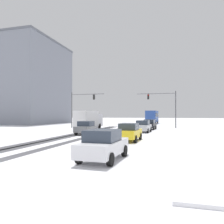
# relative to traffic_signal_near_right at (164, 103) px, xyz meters

# --- Properties ---
(wheel_track_left_lane) EXTENTS (0.86, 35.42, 0.01)m
(wheel_track_left_lane) POSITION_rel_traffic_signal_near_right_xyz_m (-7.52, -14.01, -4.47)
(wheel_track_left_lane) COLOR #4C4C51
(wheel_track_left_lane) RESTS_ON ground
(wheel_track_right_lane) EXTENTS (1.11, 35.42, 0.01)m
(wheel_track_right_lane) POSITION_rel_traffic_signal_near_right_xyz_m (-9.60, -14.01, -4.47)
(wheel_track_right_lane) COLOR #4C4C51
(wheel_track_right_lane) RESTS_ON ground
(wheel_track_center) EXTENTS (1.15, 35.42, 0.01)m
(wheel_track_center) POSITION_rel_traffic_signal_near_right_xyz_m (-10.42, -14.01, -4.47)
(wheel_track_center) COLOR #4C4C51
(wheel_track_center) RESTS_ON ground
(sidewalk_kerb_right) EXTENTS (4.00, 35.42, 0.12)m
(sidewalk_kerb_right) POSITION_rel_traffic_signal_near_right_xyz_m (3.28, -15.62, -4.41)
(sidewalk_kerb_right) COLOR white
(sidewalk_kerb_right) RESTS_ON ground
(traffic_signal_near_right) EXTENTS (6.74, 0.55, 6.50)m
(traffic_signal_near_right) POSITION_rel_traffic_signal_near_right_xyz_m (0.00, 0.00, 0.00)
(traffic_signal_near_right) COLOR #56565B
(traffic_signal_near_right) RESTS_ON ground
(traffic_signal_near_left) EXTENTS (6.38, 0.38, 6.50)m
(traffic_signal_near_left) POSITION_rel_traffic_signal_near_right_xyz_m (-14.89, -1.95, -0.02)
(traffic_signal_near_left) COLOR #56565B
(traffic_signal_near_left) RESTS_ON ground
(car_black_lead) EXTENTS (2.00, 4.18, 1.62)m
(car_black_lead) POSITION_rel_traffic_signal_near_right_xyz_m (-2.26, -2.99, -3.65)
(car_black_lead) COLOR black
(car_black_lead) RESTS_ON ground
(car_silver_second) EXTENTS (2.02, 4.19, 1.62)m
(car_silver_second) POSITION_rel_traffic_signal_near_right_xyz_m (-2.54, -9.08, -3.65)
(car_silver_second) COLOR #B7BABF
(car_silver_second) RESTS_ON ground
(car_grey_third) EXTENTS (1.87, 4.12, 1.62)m
(car_grey_third) POSITION_rel_traffic_signal_near_right_xyz_m (-8.84, -14.16, -3.65)
(car_grey_third) COLOR slate
(car_grey_third) RESTS_ON ground
(car_yellow_cab_fourth) EXTENTS (1.93, 4.15, 1.62)m
(car_yellow_cab_fourth) POSITION_rel_traffic_signal_near_right_xyz_m (-2.53, -19.38, -3.65)
(car_yellow_cab_fourth) COLOR yellow
(car_yellow_cab_fourth) RESTS_ON ground
(car_white_fifth) EXTENTS (2.00, 4.18, 1.62)m
(car_white_fifth) POSITION_rel_traffic_signal_near_right_xyz_m (-2.26, -28.15, -3.65)
(car_white_fifth) COLOR silver
(car_white_fifth) RESTS_ON ground
(bus_oncoming) EXTENTS (2.72, 11.01, 3.38)m
(bus_oncoming) POSITION_rel_traffic_signal_near_right_xyz_m (-3.82, 20.22, -2.48)
(bus_oncoming) COLOR #284793
(bus_oncoming) RESTS_ON ground
(box_truck_delivery) EXTENTS (2.53, 7.48, 3.02)m
(box_truck_delivery) POSITION_rel_traffic_signal_near_right_xyz_m (-12.06, -5.11, -2.84)
(box_truck_delivery) COLOR silver
(box_truck_delivery) RESTS_ON ground
(office_building_far_left_block) EXTENTS (18.82, 21.32, 22.07)m
(office_building_far_left_block) POSITION_rel_traffic_signal_near_right_xyz_m (-37.91, 13.02, 6.57)
(office_building_far_left_block) COLOR gray
(office_building_far_left_block) RESTS_ON ground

